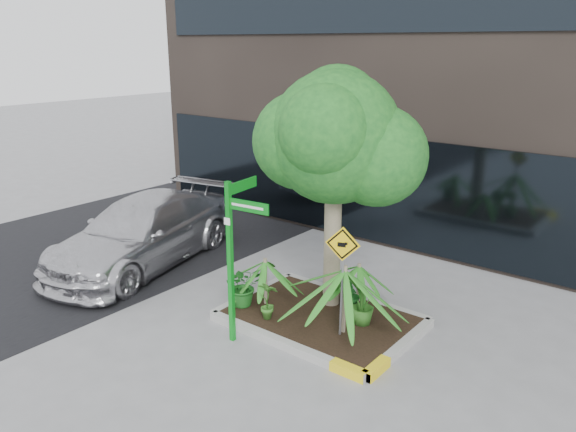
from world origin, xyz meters
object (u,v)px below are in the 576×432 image
Objects in this scene: parked_car at (143,232)px; street_sign_post at (234,245)px; tree at (335,137)px; cattle_sign at (342,263)px.

parked_car is 4.29m from street_sign_post.
street_sign_post is at bearing -108.14° from tree.
parked_car is 5.44m from cattle_sign.
tree is at bearing -3.87° from parked_car.
parked_car is at bearing -171.41° from tree.
street_sign_post is at bearing -161.61° from cattle_sign.
cattle_sign is at bearing -48.51° from tree.
cattle_sign is (1.40, 1.03, -0.28)m from street_sign_post.
tree is at bearing 65.41° from street_sign_post.
cattle_sign reaches higher than parked_car.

